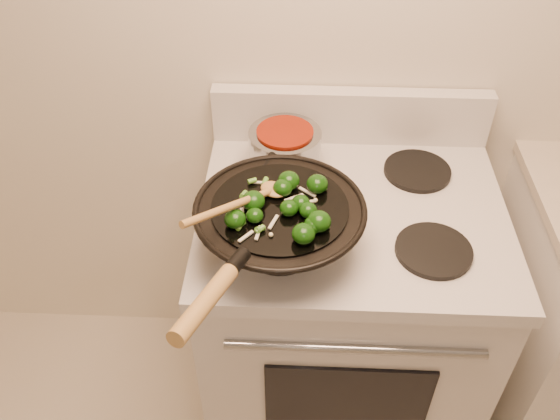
{
  "coord_description": "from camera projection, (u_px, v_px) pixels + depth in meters",
  "views": [
    {
      "loc": [
        -0.21,
        0.04,
        1.92
      ],
      "look_at": [
        -0.26,
        1.04,
        1.03
      ],
      "focal_mm": 38.0,
      "sensor_mm": 36.0,
      "label": 1
    }
  ],
  "objects": [
    {
      "name": "stove",
      "position": [
        341.0,
        316.0,
        1.81
      ],
      "size": [
        0.78,
        0.67,
        1.08
      ],
      "color": "silver",
      "rests_on": "ground"
    },
    {
      "name": "wooden_spoon",
      "position": [
        250.0,
        199.0,
        1.28
      ],
      "size": [
        0.21,
        0.26,
        0.1
      ],
      "color": "#A67C41",
      "rests_on": "wok"
    },
    {
      "name": "wok",
      "position": [
        279.0,
        225.0,
        1.34
      ],
      "size": [
        0.39,
        0.63,
        0.22
      ],
      "color": "black",
      "rests_on": "stove"
    },
    {
      "name": "stirfry",
      "position": [
        289.0,
        206.0,
        1.28
      ],
      "size": [
        0.23,
        0.22,
        0.04
      ],
      "color": "#0E3608",
      "rests_on": "wok"
    },
    {
      "name": "saucepan",
      "position": [
        285.0,
        149.0,
        1.57
      ],
      "size": [
        0.19,
        0.3,
        0.11
      ],
      "color": "gray",
      "rests_on": "stove"
    }
  ]
}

